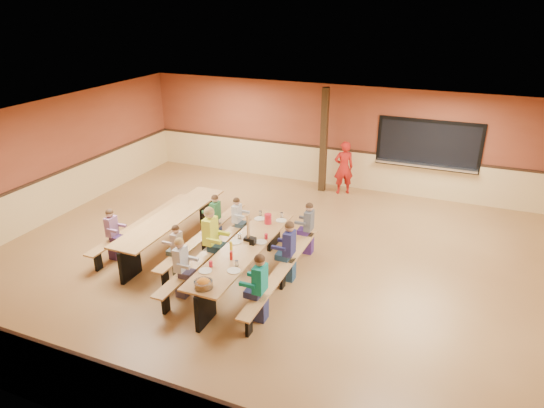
% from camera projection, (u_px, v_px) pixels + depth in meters
% --- Properties ---
extents(ground, '(12.00, 12.00, 0.00)m').
position_uv_depth(ground, '(271.00, 260.00, 10.52)').
color(ground, brown).
rests_on(ground, ground).
extents(room_envelope, '(12.04, 10.04, 3.02)m').
position_uv_depth(room_envelope, '(271.00, 231.00, 10.25)').
color(room_envelope, brown).
rests_on(room_envelope, ground).
extents(kitchen_pass_through, '(2.78, 0.28, 1.38)m').
position_uv_depth(kitchen_pass_through, '(428.00, 147.00, 13.23)').
color(kitchen_pass_through, black).
rests_on(kitchen_pass_through, ground).
extents(structural_post, '(0.18, 0.18, 3.00)m').
position_uv_depth(structural_post, '(324.00, 141.00, 13.74)').
color(structural_post, black).
rests_on(structural_post, ground).
extents(cafeteria_table_main, '(1.91, 3.70, 0.74)m').
position_uv_depth(cafeteria_table_main, '(244.00, 256.00, 9.59)').
color(cafeteria_table_main, '#B27F47').
rests_on(cafeteria_table_main, ground).
extents(cafeteria_table_second, '(1.91, 3.70, 0.74)m').
position_uv_depth(cafeteria_table_second, '(172.00, 224.00, 10.96)').
color(cafeteria_table_second, '#B27F47').
rests_on(cafeteria_table_second, ground).
extents(seated_child_white_left, '(0.37, 0.30, 1.21)m').
position_uv_depth(seated_child_white_left, '(181.00, 268.00, 9.02)').
color(seated_child_white_left, silver).
rests_on(seated_child_white_left, ground).
extents(seated_adult_yellow, '(0.44, 0.36, 1.36)m').
position_uv_depth(seated_adult_yellow, '(211.00, 239.00, 9.94)').
color(seated_adult_yellow, '#EEFF34').
rests_on(seated_adult_yellow, ground).
extents(seated_child_grey_left, '(0.32, 0.27, 1.12)m').
position_uv_depth(seated_child_grey_left, '(237.00, 221.00, 11.02)').
color(seated_child_grey_left, silver).
rests_on(seated_child_grey_left, ground).
extents(seated_child_teal_right, '(0.40, 0.33, 1.27)m').
position_uv_depth(seated_child_teal_right, '(260.00, 288.00, 8.33)').
color(seated_child_teal_right, '#108374').
rests_on(seated_child_teal_right, ground).
extents(seated_child_navy_right, '(0.39, 0.32, 1.26)m').
position_uv_depth(seated_child_navy_right, '(289.00, 252.00, 9.54)').
color(seated_child_navy_right, navy).
rests_on(seated_child_navy_right, ground).
extents(seated_child_char_right, '(0.36, 0.29, 1.18)m').
position_uv_depth(seated_child_char_right, '(309.00, 229.00, 10.59)').
color(seated_child_char_right, '#4F5158').
rests_on(seated_child_char_right, ground).
extents(seated_child_purple_sec, '(0.34, 0.28, 1.15)m').
position_uv_depth(seated_child_purple_sec, '(112.00, 234.00, 10.36)').
color(seated_child_purple_sec, '#91608E').
rests_on(seated_child_purple_sec, ground).
extents(seated_child_green_sec, '(0.34, 0.28, 1.14)m').
position_uv_depth(seated_child_green_sec, '(216.00, 219.00, 11.11)').
color(seated_child_green_sec, '#2B6A39').
rests_on(seated_child_green_sec, ground).
extents(seated_child_tan_sec, '(0.32, 0.26, 1.10)m').
position_uv_depth(seated_child_tan_sec, '(177.00, 251.00, 9.75)').
color(seated_child_tan_sec, '#B59D8E').
rests_on(seated_child_tan_sec, ground).
extents(standing_woman, '(0.67, 0.60, 1.55)m').
position_uv_depth(standing_woman, '(344.00, 168.00, 13.82)').
color(standing_woman, '#B41A14').
rests_on(standing_woman, ground).
extents(punch_pitcher, '(0.16, 0.16, 0.22)m').
position_uv_depth(punch_pitcher, '(268.00, 219.00, 10.44)').
color(punch_pitcher, red).
rests_on(punch_pitcher, cafeteria_table_main).
extents(chip_bowl, '(0.32, 0.32, 0.15)m').
position_uv_depth(chip_bowl, '(203.00, 284.00, 8.14)').
color(chip_bowl, orange).
rests_on(chip_bowl, cafeteria_table_main).
extents(napkin_dispenser, '(0.10, 0.14, 0.13)m').
position_uv_depth(napkin_dispenser, '(253.00, 241.00, 9.58)').
color(napkin_dispenser, black).
rests_on(napkin_dispenser, cafeteria_table_main).
extents(condiment_mustard, '(0.06, 0.06, 0.17)m').
position_uv_depth(condiment_mustard, '(231.00, 246.00, 9.36)').
color(condiment_mustard, yellow).
rests_on(condiment_mustard, cafeteria_table_main).
extents(condiment_ketchup, '(0.06, 0.06, 0.17)m').
position_uv_depth(condiment_ketchup, '(231.00, 256.00, 9.00)').
color(condiment_ketchup, '#B2140F').
rests_on(condiment_ketchup, cafeteria_table_main).
extents(table_paddle, '(0.16, 0.16, 0.56)m').
position_uv_depth(table_paddle, '(248.00, 234.00, 9.71)').
color(table_paddle, black).
rests_on(table_paddle, cafeteria_table_main).
extents(place_settings, '(0.65, 3.30, 0.11)m').
position_uv_depth(place_settings, '(244.00, 244.00, 9.48)').
color(place_settings, beige).
rests_on(place_settings, cafeteria_table_main).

